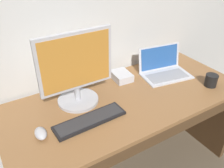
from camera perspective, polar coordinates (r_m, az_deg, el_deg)
desk at (r=1.71m, az=3.64°, el=-8.93°), size 1.61×0.70×0.72m
laptop_silver at (r=1.88m, az=12.07°, el=3.46°), size 0.39×0.30×0.20m
external_monitor at (r=1.44m, az=-8.39°, el=3.19°), size 0.46×0.26×0.47m
wired_keyboard at (r=1.40m, az=-5.20°, el=-8.44°), size 0.43×0.13×0.02m
computer_mouse at (r=1.35m, az=-16.40°, el=-11.04°), size 0.07×0.10×0.04m
external_drive_box at (r=1.78m, az=2.22°, el=1.89°), size 0.13×0.17×0.05m
coffee_mug at (r=1.83m, az=22.30°, el=0.83°), size 0.12×0.08×0.09m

